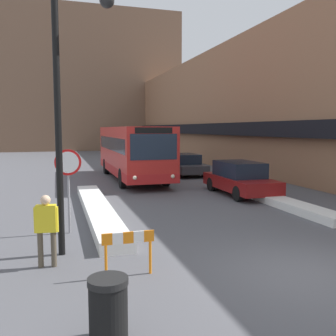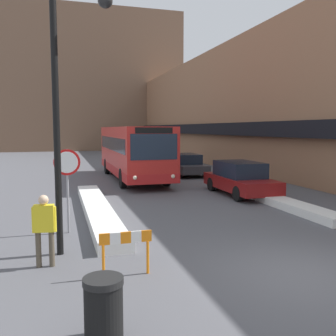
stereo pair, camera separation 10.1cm
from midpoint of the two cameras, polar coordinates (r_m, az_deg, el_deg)
name	(u,v)px [view 2 (the right image)]	position (r m, az deg, el deg)	size (l,w,h in m)	color
ground_plane	(304,275)	(8.67, 20.34, -15.09)	(160.00, 160.00, 0.00)	#515156
building_row_right	(232,109)	(33.94, 9.83, 8.84)	(5.50, 60.00, 9.64)	#996B4C
building_backdrop_far	(91,82)	(57.52, -11.61, 12.74)	(26.00, 8.00, 19.88)	brown
snow_bank_left	(97,209)	(13.83, -10.55, -6.18)	(0.90, 9.38, 0.35)	silver
snow_bank_right	(277,201)	(15.92, 16.44, -4.81)	(0.90, 7.56, 0.30)	silver
city_bus	(133,151)	(22.76, -5.25, 2.59)	(2.62, 10.63, 3.17)	red
parked_car_front	(240,178)	(17.74, 11.07, -1.55)	(1.88, 4.58, 1.54)	maroon
parked_car_middle	(185,164)	(24.91, 2.76, 0.57)	(1.88, 4.34, 1.41)	#38383D
parked_car_back	(161,158)	(30.71, -0.96, 1.60)	(1.79, 4.87, 1.41)	black
stop_sign	(67,172)	(11.24, -14.86, -0.65)	(0.76, 0.08, 2.48)	gray
street_lamp	(68,91)	(9.33, -14.72, 11.33)	(1.46, 0.36, 6.40)	black
pedestrian	(44,224)	(8.77, -18.02, -8.09)	(0.52, 0.25, 1.62)	brown
trash_bin	(104,309)	(5.82, -9.26, -20.47)	(0.59, 0.59, 0.95)	black
construction_barricade	(126,245)	(7.97, -6.08, -11.54)	(1.10, 0.06, 0.94)	orange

